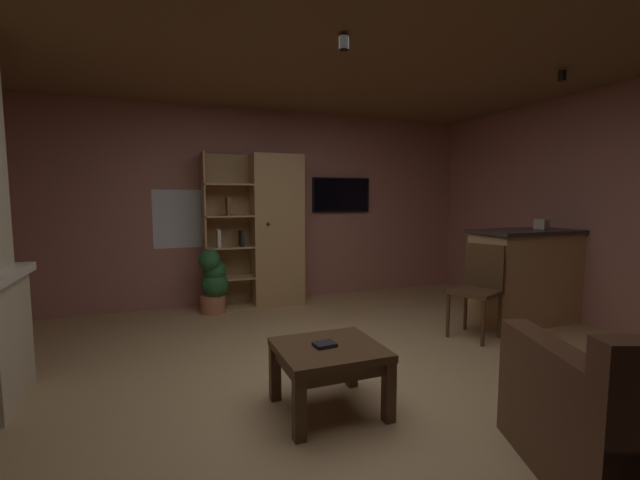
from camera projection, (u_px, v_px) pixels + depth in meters
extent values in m
cube|color=tan|center=(339.00, 388.00, 3.10)|extent=(6.26, 5.60, 0.02)
cube|color=#AD7060|center=(254.00, 207.00, 5.60)|extent=(6.38, 0.06, 2.53)
cube|color=#AD7060|center=(636.00, 210.00, 4.10)|extent=(0.06, 5.60, 2.53)
cube|color=brown|center=(341.00, 27.00, 2.84)|extent=(6.26, 5.60, 0.02)
cube|color=white|center=(186.00, 219.00, 5.27)|extent=(0.80, 0.01, 0.73)
cube|color=tan|center=(277.00, 230.00, 5.45)|extent=(0.65, 0.38, 1.93)
cube|color=tan|center=(226.00, 231.00, 5.39)|extent=(0.60, 0.02, 1.93)
cube|color=tan|center=(204.00, 232.00, 5.12)|extent=(0.02, 0.38, 1.93)
sphere|color=black|center=(268.00, 224.00, 5.19)|extent=(0.04, 0.04, 0.04)
cube|color=tan|center=(230.00, 307.00, 5.32)|extent=(0.60, 0.38, 0.02)
cube|color=tan|center=(229.00, 277.00, 5.28)|extent=(0.60, 0.38, 0.02)
cube|color=tan|center=(229.00, 247.00, 5.25)|extent=(0.60, 0.38, 0.02)
cube|color=tan|center=(228.00, 216.00, 5.21)|extent=(0.60, 0.38, 0.02)
cube|color=tan|center=(227.00, 185.00, 5.17)|extent=(0.60, 0.38, 0.02)
cube|color=beige|center=(218.00, 238.00, 5.13)|extent=(0.04, 0.23, 0.22)
cube|color=black|center=(241.00, 238.00, 5.24)|extent=(0.03, 0.23, 0.19)
cube|color=brown|center=(228.00, 206.00, 5.14)|extent=(0.04, 0.23, 0.22)
sphere|color=beige|center=(228.00, 212.00, 5.21)|extent=(0.10, 0.10, 0.10)
cube|color=tan|center=(532.00, 277.00, 4.71)|extent=(1.33, 0.57, 1.00)
cube|color=#2D2826|center=(534.00, 231.00, 4.66)|extent=(1.39, 0.63, 0.04)
cube|color=#BFB299|center=(541.00, 224.00, 4.70)|extent=(0.15, 0.15, 0.11)
cube|color=#4C2D1E|center=(554.00, 412.00, 2.06)|extent=(0.46, 0.91, 0.67)
cube|color=#4C331E|center=(329.00, 350.00, 2.72)|extent=(0.66, 0.61, 0.05)
cube|color=#4C331E|center=(329.00, 359.00, 2.73)|extent=(0.60, 0.55, 0.08)
cube|color=#4C331E|center=(299.00, 409.00, 2.39)|extent=(0.07, 0.07, 0.38)
cube|color=#4C331E|center=(389.00, 392.00, 2.60)|extent=(0.07, 0.07, 0.38)
cube|color=#4C331E|center=(275.00, 373.00, 2.88)|extent=(0.07, 0.07, 0.38)
cube|color=#4C331E|center=(352.00, 361.00, 3.09)|extent=(0.07, 0.07, 0.38)
cube|color=black|center=(325.00, 345.00, 2.71)|extent=(0.15, 0.12, 0.02)
cube|color=#4C331E|center=(475.00, 292.00, 4.15)|extent=(0.55, 0.55, 0.04)
cube|color=#4C331E|center=(484.00, 266.00, 4.26)|extent=(0.19, 0.38, 0.44)
cylinder|color=#4C331E|center=(448.00, 315.00, 4.18)|extent=(0.04, 0.04, 0.46)
cylinder|color=#4C331E|center=(483.00, 322.00, 3.92)|extent=(0.04, 0.04, 0.46)
cylinder|color=#4C331E|center=(466.00, 308.00, 4.42)|extent=(0.04, 0.04, 0.46)
cylinder|color=#4C331E|center=(500.00, 315.00, 4.17)|extent=(0.04, 0.04, 0.46)
cylinder|color=#B77051|center=(213.00, 304.00, 5.08)|extent=(0.30, 0.30, 0.21)
sphere|color=#235B2D|center=(215.00, 284.00, 5.09)|extent=(0.32, 0.32, 0.32)
sphere|color=#235B2D|center=(215.00, 271.00, 5.08)|extent=(0.28, 0.28, 0.28)
sphere|color=#235B2D|center=(209.00, 260.00, 4.98)|extent=(0.26, 0.26, 0.26)
cube|color=black|center=(341.00, 195.00, 5.97)|extent=(0.86, 0.05, 0.48)
cube|color=black|center=(342.00, 195.00, 5.94)|extent=(0.82, 0.01, 0.44)
cylinder|color=black|center=(344.00, 43.00, 2.92)|extent=(0.07, 0.07, 0.09)
cylinder|color=black|center=(562.00, 76.00, 3.71)|extent=(0.07, 0.07, 0.09)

